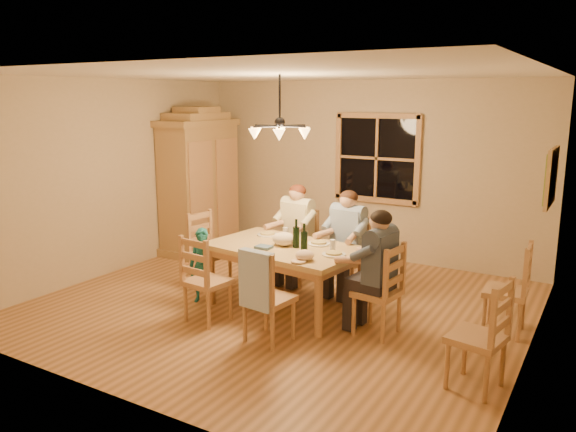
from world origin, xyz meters
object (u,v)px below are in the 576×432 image
Objects in this scene: dining_table at (285,254)px; chair_near_left at (208,295)px; wine_bottle_b at (304,238)px; chair_spare_back at (504,305)px; adult_woman at (297,222)px; chair_far_left at (297,261)px; chair_end_left at (211,265)px; wine_bottle_a at (296,233)px; armoire at (200,186)px; chair_end_right at (377,306)px; chair_spare_front at (476,355)px; chair_far_right at (347,271)px; child at (203,265)px; chandelier at (280,131)px; adult_plaid_man at (348,230)px; chair_near_right at (269,313)px; adult_slate_man at (378,257)px.

dining_table is 1.89× the size of chair_near_left.
chair_spare_back is (2.03, 0.70, -0.62)m from wine_bottle_b.
chair_far_left is at bearing 82.74° from adult_woman.
chair_end_left and chair_spare_back have the same top height.
wine_bottle_a is at bearing 55.29° from chair_near_left.
armoire is 4.15m from chair_end_right.
chair_spare_front is (2.36, -0.78, -0.36)m from dining_table.
dining_table is 0.96m from chair_far_right.
chair_near_left is at bearing -64.77° from child.
adult_woman is at bearing 44.48° from child.
chair_spare_front is (2.03, -0.64, -0.62)m from wine_bottle_b.
wine_bottle_b is 2.21m from chair_spare_front.
chandelier reaches higher than chair_far_right.
adult_plaid_man is (0.78, -0.09, 0.54)m from chair_far_left.
armoire is 3.13m from chair_far_right.
chair_far_right is at bearing 60.84° from dining_table.
chair_end_left reaches higher than dining_table.
child is (1.56, -1.87, -0.60)m from armoire.
chair_near_left is at bearing 43.26° from chair_end_left.
chair_near_left reaches higher than dining_table.
adult_woman is 2.77m from chair_spare_back.
armoire is 2.32× the size of chair_end_right.
chair_far_left and chair_far_right have the same top height.
chandelier is at bearing 99.45° from chair_spare_back.
wine_bottle_b is at bearing 90.42° from chair_far_right.
chair_far_right and chair_spare_front have the same top height.
chair_spare_back is (2.70, -0.31, 0.00)m from chair_far_left.
armoire is 2.28m from adult_woman.
chair_near_right is at bearing -40.26° from armoire.
chair_far_right is 1.00× the size of chair_spare_front.
chair_far_right and chair_near_right have the same top height.
chair_far_left and chair_spare_back have the same top height.
chair_near_left is 0.63m from child.
chair_near_left is 2.90m from chair_spare_front.
chair_far_right is 1.83m from chair_near_left.
chair_end_right is at bearing -0.28° from wine_bottle_b.
armoire is 2.51× the size of child.
chair_far_left is 1.13× the size of adult_plaid_man.
chair_far_left reaches higher than dining_table.
adult_slate_man is 2.21m from child.
adult_plaid_man is (2.95, -0.75, -0.22)m from armoire.
chandelier reaches higher than chair_near_left.
chair_far_left is 1.37m from child.
chair_end_right is (1.75, 0.63, 0.00)m from chair_near_left.
adult_woman is (-1.55, 1.02, 0.54)m from chair_end_right.
wine_bottle_a is (-1.06, 0.15, 0.08)m from adult_slate_man.
adult_woman is at bearing 123.51° from wine_bottle_b.
adult_slate_man is at bearing -6.78° from dining_table.
adult_plaid_man is 2.01m from chair_spare_back.
chair_near_left is (-0.53, -0.77, -0.36)m from dining_table.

